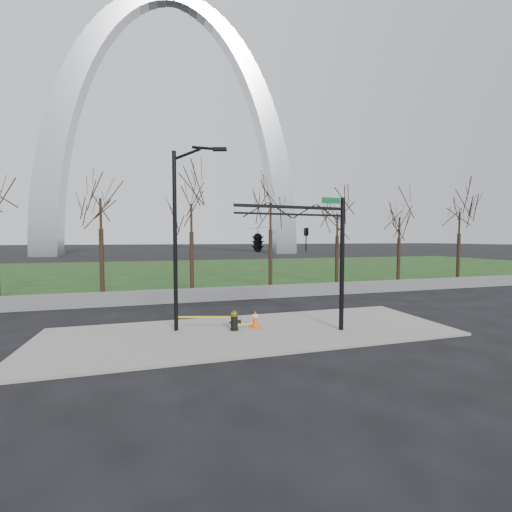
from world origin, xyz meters
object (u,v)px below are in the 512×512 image
object	(u,v)px
street_light	(180,227)
traffic_signal_mast	(275,240)
traffic_cone	(255,319)
fire_hydrant	(235,321)

from	to	relation	value
street_light	traffic_signal_mast	distance (m)	4.28
traffic_cone	street_light	world-z (taller)	street_light
fire_hydrant	traffic_signal_mast	bearing A→B (deg)	-39.82
traffic_signal_mast	fire_hydrant	bearing A→B (deg)	129.76
traffic_signal_mast	street_light	bearing A→B (deg)	146.72
traffic_cone	traffic_signal_mast	xyz separation A→B (m)	(0.41, -1.57, 3.65)
fire_hydrant	traffic_signal_mast	size ratio (longest dim) A/B	0.15
street_light	fire_hydrant	bearing A→B (deg)	3.08
traffic_cone	street_light	size ratio (longest dim) A/B	0.10
fire_hydrant	traffic_signal_mast	xyz separation A→B (m)	(1.39, -1.47, 3.63)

